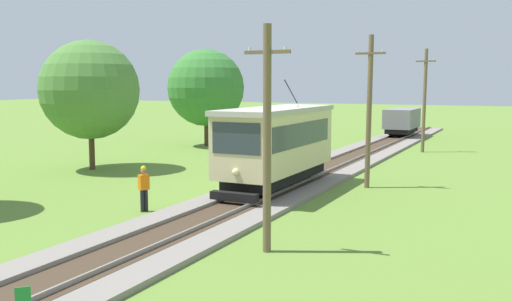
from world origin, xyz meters
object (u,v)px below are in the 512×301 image
(track_worker, at_px, (144,186))
(utility_pole_near_tram, at_px, (267,137))
(tree_right_far, at_px, (90,90))
(tree_horizon, at_px, (206,88))
(red_tram, at_px, (277,143))
(freight_car, at_px, (402,121))
(utility_pole_mid, at_px, (369,110))
(utility_pole_far, at_px, (424,99))

(track_worker, bearing_deg, utility_pole_near_tram, -176.47)
(tree_right_far, bearing_deg, tree_horizon, 91.68)
(utility_pole_near_tram, bearing_deg, tree_right_far, 147.09)
(tree_right_far, bearing_deg, utility_pole_near_tram, -32.91)
(utility_pole_near_tram, distance_m, tree_right_far, 18.64)
(tree_right_far, bearing_deg, red_tram, -6.43)
(freight_car, bearing_deg, red_tram, -89.99)
(track_worker, bearing_deg, tree_horizon, -39.01)
(red_tram, height_order, tree_horizon, tree_horizon)
(red_tram, xyz_separation_m, utility_pole_mid, (3.50, 2.71, 1.47))
(red_tram, height_order, utility_pole_far, utility_pole_far)
(red_tram, distance_m, utility_pole_mid, 4.67)
(utility_pole_near_tram, xyz_separation_m, tree_horizon, (-16.01, 23.50, 1.18))
(red_tram, xyz_separation_m, utility_pole_far, (3.50, 18.19, 1.57))
(utility_pole_far, height_order, tree_horizon, tree_horizon)
(utility_pole_near_tram, bearing_deg, utility_pole_mid, 90.00)
(utility_pole_near_tram, height_order, track_worker, utility_pole_near_tram)
(freight_car, distance_m, track_worker, 34.29)
(tree_right_far, relative_size, tree_horizon, 0.97)
(utility_pole_near_tram, height_order, tree_right_far, tree_right_far)
(tree_horizon, bearing_deg, red_tram, -49.72)
(red_tram, distance_m, track_worker, 6.83)
(utility_pole_far, height_order, track_worker, utility_pole_far)
(utility_pole_far, xyz_separation_m, tree_horizon, (-16.01, -3.43, 0.80))
(tree_horizon, bearing_deg, track_worker, -65.25)
(utility_pole_far, relative_size, track_worker, 4.12)
(track_worker, relative_size, tree_horizon, 0.24)
(utility_pole_mid, height_order, tree_horizon, tree_horizon)
(freight_car, distance_m, utility_pole_near_tram, 37.06)
(utility_pole_far, distance_m, tree_right_far, 22.97)
(freight_car, xyz_separation_m, utility_pole_mid, (3.51, -25.40, 2.11))
(freight_car, distance_m, utility_pole_mid, 25.72)
(utility_pole_far, relative_size, tree_right_far, 1.00)
(utility_pole_far, distance_m, track_worker, 25.23)
(tree_horizon, bearing_deg, tree_right_far, -88.32)
(track_worker, distance_m, tree_right_far, 12.34)
(track_worker, xyz_separation_m, tree_right_far, (-9.20, 7.42, 3.55))
(freight_car, height_order, track_worker, freight_car)
(utility_pole_near_tram, relative_size, tree_horizon, 0.87)
(utility_pole_mid, xyz_separation_m, track_worker, (-6.42, -8.77, -2.68))
(utility_pole_mid, relative_size, track_worker, 4.00)
(utility_pole_mid, distance_m, tree_right_far, 15.70)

